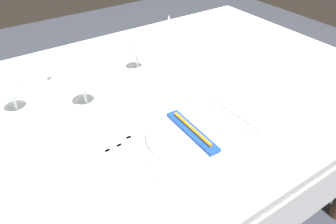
{
  "coord_description": "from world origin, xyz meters",
  "views": [
    {
      "loc": [
        -0.45,
        -0.82,
        1.35
      ],
      "look_at": [
        0.01,
        -0.15,
        0.76
      ],
      "focal_mm": 35.09,
      "sensor_mm": 36.0,
      "label": 1
    }
  ],
  "objects_px": {
    "dinner_knife": "(231,116)",
    "spoon_soup": "(230,109)",
    "wine_glass_far": "(9,84)",
    "napkin_folded": "(169,32)",
    "toothbrush_package": "(192,131)",
    "coffee_cup_left": "(35,76)",
    "dinner_plate": "(192,136)",
    "fork_inner": "(129,158)",
    "wine_glass_left": "(82,78)",
    "fork_salad": "(117,163)",
    "wine_glass_right": "(136,45)",
    "fork_outer": "(139,152)"
  },
  "relations": [
    {
      "from": "dinner_plate",
      "to": "wine_glass_far",
      "type": "relative_size",
      "value": 1.86
    },
    {
      "from": "coffee_cup_left",
      "to": "wine_glass_far",
      "type": "height_order",
      "value": "wine_glass_far"
    },
    {
      "from": "toothbrush_package",
      "to": "spoon_soup",
      "type": "height_order",
      "value": "toothbrush_package"
    },
    {
      "from": "wine_glass_far",
      "to": "coffee_cup_left",
      "type": "bearing_deg",
      "value": 49.86
    },
    {
      "from": "toothbrush_package",
      "to": "fork_inner",
      "type": "distance_m",
      "value": 0.19
    },
    {
      "from": "dinner_knife",
      "to": "spoon_soup",
      "type": "bearing_deg",
      "value": 54.54
    },
    {
      "from": "fork_inner",
      "to": "wine_glass_right",
      "type": "height_order",
      "value": "wine_glass_right"
    },
    {
      "from": "fork_salad",
      "to": "wine_glass_left",
      "type": "xyz_separation_m",
      "value": [
        0.04,
        0.3,
        0.1
      ]
    },
    {
      "from": "fork_salad",
      "to": "dinner_knife",
      "type": "bearing_deg",
      "value": -2.44
    },
    {
      "from": "dinner_plate",
      "to": "fork_inner",
      "type": "relative_size",
      "value": 1.25
    },
    {
      "from": "dinner_knife",
      "to": "wine_glass_right",
      "type": "height_order",
      "value": "wine_glass_right"
    },
    {
      "from": "fork_outer",
      "to": "wine_glass_far",
      "type": "bearing_deg",
      "value": 120.21
    },
    {
      "from": "toothbrush_package",
      "to": "dinner_knife",
      "type": "distance_m",
      "value": 0.17
    },
    {
      "from": "fork_outer",
      "to": "coffee_cup_left",
      "type": "height_order",
      "value": "coffee_cup_left"
    },
    {
      "from": "coffee_cup_left",
      "to": "fork_salad",
      "type": "bearing_deg",
      "value": -83.3
    },
    {
      "from": "wine_glass_left",
      "to": "fork_inner",
      "type": "bearing_deg",
      "value": -91.33
    },
    {
      "from": "fork_salad",
      "to": "coffee_cup_left",
      "type": "relative_size",
      "value": 2.03
    },
    {
      "from": "dinner_plate",
      "to": "fork_salad",
      "type": "xyz_separation_m",
      "value": [
        -0.22,
        0.03,
        -0.01
      ]
    },
    {
      "from": "wine_glass_left",
      "to": "napkin_folded",
      "type": "distance_m",
      "value": 0.51
    },
    {
      "from": "fork_inner",
      "to": "dinner_plate",
      "type": "bearing_deg",
      "value": -8.21
    },
    {
      "from": "fork_inner",
      "to": "coffee_cup_left",
      "type": "bearing_deg",
      "value": 100.5
    },
    {
      "from": "dinner_plate",
      "to": "coffee_cup_left",
      "type": "distance_m",
      "value": 0.6
    },
    {
      "from": "dinner_plate",
      "to": "coffee_cup_left",
      "type": "height_order",
      "value": "coffee_cup_left"
    },
    {
      "from": "wine_glass_far",
      "to": "napkin_folded",
      "type": "distance_m",
      "value": 0.67
    },
    {
      "from": "wine_glass_left",
      "to": "wine_glass_right",
      "type": "distance_m",
      "value": 0.28
    },
    {
      "from": "wine_glass_far",
      "to": "fork_salad",
      "type": "bearing_deg",
      "value": -68.25
    },
    {
      "from": "fork_inner",
      "to": "toothbrush_package",
      "type": "bearing_deg",
      "value": -8.21
    },
    {
      "from": "fork_outer",
      "to": "spoon_soup",
      "type": "relative_size",
      "value": 1.06
    },
    {
      "from": "dinner_plate",
      "to": "toothbrush_package",
      "type": "bearing_deg",
      "value": 180.0
    },
    {
      "from": "toothbrush_package",
      "to": "coffee_cup_left",
      "type": "xyz_separation_m",
      "value": [
        -0.28,
        0.53,
        0.02
      ]
    },
    {
      "from": "wine_glass_right",
      "to": "wine_glass_far",
      "type": "distance_m",
      "value": 0.46
    },
    {
      "from": "toothbrush_package",
      "to": "dinner_plate",
      "type": "bearing_deg",
      "value": 0.0
    },
    {
      "from": "coffee_cup_left",
      "to": "napkin_folded",
      "type": "relative_size",
      "value": 0.68
    },
    {
      "from": "toothbrush_package",
      "to": "wine_glass_left",
      "type": "distance_m",
      "value": 0.38
    },
    {
      "from": "napkin_folded",
      "to": "wine_glass_right",
      "type": "bearing_deg",
      "value": -156.91
    },
    {
      "from": "fork_outer",
      "to": "wine_glass_left",
      "type": "height_order",
      "value": "wine_glass_left"
    },
    {
      "from": "fork_salad",
      "to": "spoon_soup",
      "type": "xyz_separation_m",
      "value": [
        0.41,
        0.01,
        -0.0
      ]
    },
    {
      "from": "dinner_plate",
      "to": "wine_glass_left",
      "type": "distance_m",
      "value": 0.39
    },
    {
      "from": "fork_salad",
      "to": "wine_glass_right",
      "type": "distance_m",
      "value": 0.52
    },
    {
      "from": "dinner_knife",
      "to": "wine_glass_far",
      "type": "relative_size",
      "value": 1.53
    },
    {
      "from": "dinner_plate",
      "to": "spoon_soup",
      "type": "height_order",
      "value": "dinner_plate"
    },
    {
      "from": "dinner_knife",
      "to": "napkin_folded",
      "type": "height_order",
      "value": "napkin_folded"
    },
    {
      "from": "toothbrush_package",
      "to": "wine_glass_right",
      "type": "relative_size",
      "value": 1.5
    },
    {
      "from": "fork_inner",
      "to": "dinner_knife",
      "type": "xyz_separation_m",
      "value": [
        0.35,
        -0.02,
        0.0
      ]
    },
    {
      "from": "dinner_knife",
      "to": "wine_glass_right",
      "type": "bearing_deg",
      "value": 101.21
    },
    {
      "from": "spoon_soup",
      "to": "toothbrush_package",
      "type": "bearing_deg",
      "value": -167.27
    },
    {
      "from": "napkin_folded",
      "to": "fork_salad",
      "type": "bearing_deg",
      "value": -135.16
    },
    {
      "from": "dinner_plate",
      "to": "wine_glass_far",
      "type": "height_order",
      "value": "wine_glass_far"
    },
    {
      "from": "wine_glass_right",
      "to": "wine_glass_far",
      "type": "xyz_separation_m",
      "value": [
        -0.46,
        -0.03,
        -0.0
      ]
    },
    {
      "from": "fork_salad",
      "to": "fork_outer",
      "type": "bearing_deg",
      "value": 3.88
    }
  ]
}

